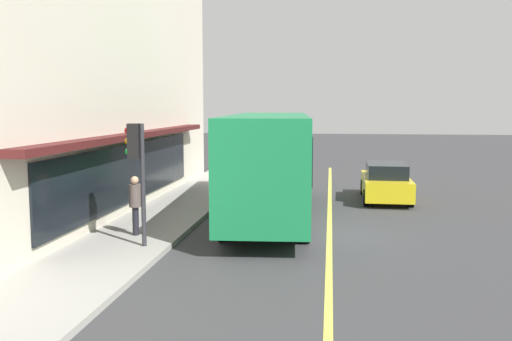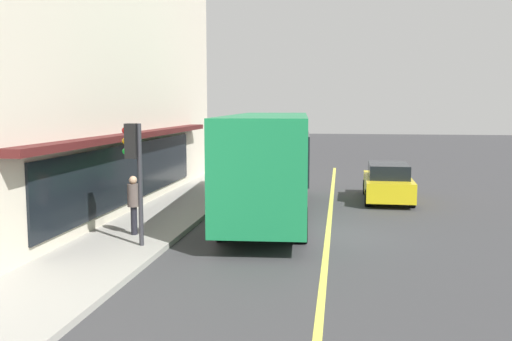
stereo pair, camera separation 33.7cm
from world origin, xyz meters
name	(u,v)px [view 2 (the right image)]	position (x,y,z in m)	size (l,w,h in m)	color
ground	(328,235)	(0.00, 0.00, 0.00)	(120.00, 120.00, 0.00)	#38383A
sidewalk	(149,226)	(0.00, 5.53, 0.07)	(80.00, 2.70, 0.15)	#9E9B93
lane_centre_stripe	(328,235)	(0.00, 0.00, 0.00)	(36.00, 0.16, 0.01)	#D8D14C
bus	(269,159)	(2.45, 2.06, 1.99)	(11.27, 3.23, 3.50)	#197F47
traffic_light	(134,155)	(-2.56, 4.97, 2.53)	(0.30, 0.52, 3.20)	#2D2D33
car_yellow	(388,183)	(6.37, -2.22, 0.74)	(4.33, 1.91, 1.52)	yellow
pedestrian_mid_block	(133,200)	(-1.40, 5.45, 1.16)	(0.34, 0.34, 1.68)	black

